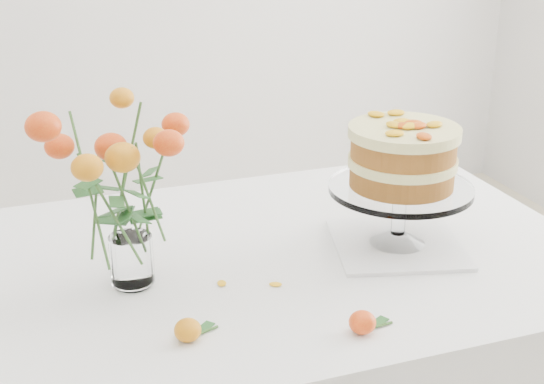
# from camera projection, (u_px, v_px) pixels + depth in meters

# --- Properties ---
(table) EXTENTS (1.43, 0.93, 0.76)m
(table) POSITION_uv_depth(u_px,v_px,m) (262.00, 288.00, 1.67)
(table) COLOR tan
(table) RESTS_ON ground
(napkin) EXTENTS (0.34, 0.34, 0.01)m
(napkin) POSITION_uv_depth(u_px,v_px,m) (397.00, 244.00, 1.68)
(napkin) COLOR white
(napkin) RESTS_ON table
(cake_stand) EXTENTS (0.31, 0.31, 0.28)m
(cake_stand) POSITION_uv_depth(u_px,v_px,m) (402.00, 163.00, 1.60)
(cake_stand) COLOR white
(cake_stand) RESTS_ON napkin
(rose_vase) EXTENTS (0.33, 0.33, 0.43)m
(rose_vase) POSITION_uv_depth(u_px,v_px,m) (125.00, 167.00, 1.42)
(rose_vase) COLOR white
(rose_vase) RESTS_ON table
(loose_rose_near) EXTENTS (0.08, 0.05, 0.04)m
(loose_rose_near) POSITION_uv_depth(u_px,v_px,m) (188.00, 330.00, 1.32)
(loose_rose_near) COLOR orange
(loose_rose_near) RESTS_ON table
(loose_rose_far) EXTENTS (0.09, 0.05, 0.04)m
(loose_rose_far) POSITION_uv_depth(u_px,v_px,m) (363.00, 322.00, 1.34)
(loose_rose_far) COLOR red
(loose_rose_far) RESTS_ON table
(stray_petal_a) EXTENTS (0.03, 0.02, 0.00)m
(stray_petal_a) POSITION_uv_depth(u_px,v_px,m) (222.00, 283.00, 1.51)
(stray_petal_a) COLOR #FFB510
(stray_petal_a) RESTS_ON table
(stray_petal_b) EXTENTS (0.03, 0.02, 0.00)m
(stray_petal_b) POSITION_uv_depth(u_px,v_px,m) (276.00, 284.00, 1.51)
(stray_petal_b) COLOR #FFB510
(stray_petal_b) RESTS_ON table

